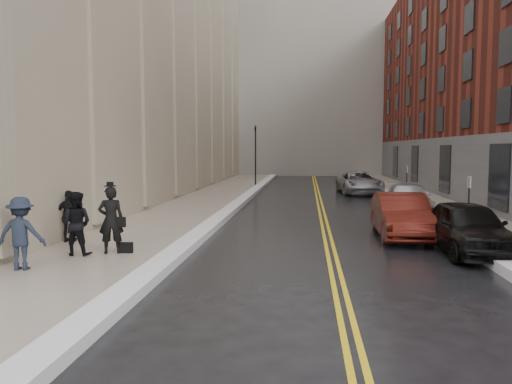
% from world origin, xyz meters
% --- Properties ---
extents(ground, '(160.00, 160.00, 0.00)m').
position_xyz_m(ground, '(0.00, 0.00, 0.00)').
color(ground, black).
rests_on(ground, ground).
extents(sidewalk_left, '(4.00, 64.00, 0.15)m').
position_xyz_m(sidewalk_left, '(-4.50, 16.00, 0.07)').
color(sidewalk_left, gray).
rests_on(sidewalk_left, ground).
extents(sidewalk_right, '(3.00, 64.00, 0.15)m').
position_xyz_m(sidewalk_right, '(9.00, 16.00, 0.07)').
color(sidewalk_right, gray).
rests_on(sidewalk_right, ground).
extents(lane_stripe_a, '(0.12, 64.00, 0.01)m').
position_xyz_m(lane_stripe_a, '(2.38, 16.00, 0.00)').
color(lane_stripe_a, gold).
rests_on(lane_stripe_a, ground).
extents(lane_stripe_b, '(0.12, 64.00, 0.01)m').
position_xyz_m(lane_stripe_b, '(2.62, 16.00, 0.00)').
color(lane_stripe_b, gold).
rests_on(lane_stripe_b, ground).
extents(snow_ridge_left, '(0.70, 60.80, 0.26)m').
position_xyz_m(snow_ridge_left, '(-2.20, 16.00, 0.13)').
color(snow_ridge_left, white).
rests_on(snow_ridge_left, ground).
extents(snow_ridge_right, '(0.85, 60.80, 0.30)m').
position_xyz_m(snow_ridge_right, '(7.15, 16.00, 0.15)').
color(snow_ridge_right, white).
rests_on(snow_ridge_right, ground).
extents(tower_far_right, '(22.00, 18.00, 44.00)m').
position_xyz_m(tower_far_right, '(14.00, 66.00, 22.00)').
color(tower_far_right, slate).
rests_on(tower_far_right, ground).
extents(traffic_signal, '(0.18, 0.15, 5.20)m').
position_xyz_m(traffic_signal, '(-2.60, 30.00, 3.08)').
color(traffic_signal, black).
rests_on(traffic_signal, ground).
extents(parking_sign_near, '(0.06, 0.35, 2.23)m').
position_xyz_m(parking_sign_near, '(7.90, 8.00, 1.36)').
color(parking_sign_near, black).
rests_on(parking_sign_near, ground).
extents(parking_sign_far, '(0.06, 0.35, 2.23)m').
position_xyz_m(parking_sign_far, '(7.90, 20.00, 1.36)').
color(parking_sign_far, black).
rests_on(parking_sign_far, ground).
extents(car_black, '(2.10, 4.89, 1.64)m').
position_xyz_m(car_black, '(6.73, 4.29, 0.82)').
color(car_black, black).
rests_on(car_black, ground).
extents(car_maroon, '(1.78, 4.97, 1.63)m').
position_xyz_m(car_maroon, '(5.20, 6.98, 0.82)').
color(car_maroon, '#4B140D').
rests_on(car_maroon, ground).
extents(car_silver_near, '(2.47, 5.27, 1.49)m').
position_xyz_m(car_silver_near, '(6.80, 13.88, 0.74)').
color(car_silver_near, '#B5B8BD').
rests_on(car_silver_near, ground).
extents(car_silver_far, '(3.20, 6.10, 1.64)m').
position_xyz_m(car_silver_far, '(5.51, 24.89, 0.82)').
color(car_silver_far, '#999CA1').
rests_on(car_silver_far, ground).
extents(pedestrian_main, '(0.85, 0.68, 2.02)m').
position_xyz_m(pedestrian_main, '(-4.09, 2.48, 1.16)').
color(pedestrian_main, black).
rests_on(pedestrian_main, sidewalk_left).
extents(pedestrian_a, '(0.92, 0.73, 1.88)m').
position_xyz_m(pedestrian_a, '(-5.02, 2.16, 1.09)').
color(pedestrian_a, black).
rests_on(pedestrian_a, sidewalk_left).
extents(pedestrian_b, '(1.29, 0.83, 1.90)m').
position_xyz_m(pedestrian_b, '(-5.62, 0.31, 1.10)').
color(pedestrian_b, '#1B2231').
rests_on(pedestrian_b, sidewalk_left).
extents(pedestrian_c, '(1.08, 0.61, 1.74)m').
position_xyz_m(pedestrian_c, '(-6.20, 4.13, 1.02)').
color(pedestrian_c, black).
rests_on(pedestrian_c, sidewalk_left).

